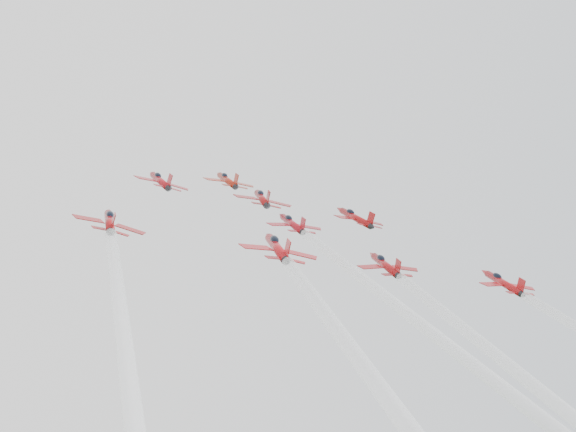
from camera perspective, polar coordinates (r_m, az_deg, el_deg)
name	(u,v)px	position (r m, az deg, el deg)	size (l,w,h in m)	color
jet_lead	(227,180)	(146.44, -4.35, 2.57)	(9.64, 11.77, 9.26)	#9E1E0F
jet_row2_left	(160,180)	(130.84, -9.07, 2.52)	(9.25, 11.28, 8.88)	#A30F16
jet_row2_center	(261,198)	(135.20, -1.90, 1.29)	(10.09, 12.30, 9.68)	maroon
jet_row2_right	(355,217)	(138.62, 4.81, -0.09)	(9.60, 11.71, 9.21)	maroon
jet_center	(414,326)	(82.30, 8.98, -7.72)	(8.57, 74.38, 58.19)	maroon
jet_rear_farleft	(161,371)	(56.65, -9.03, -10.84)	(8.65, 75.12, 58.76)	maroon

